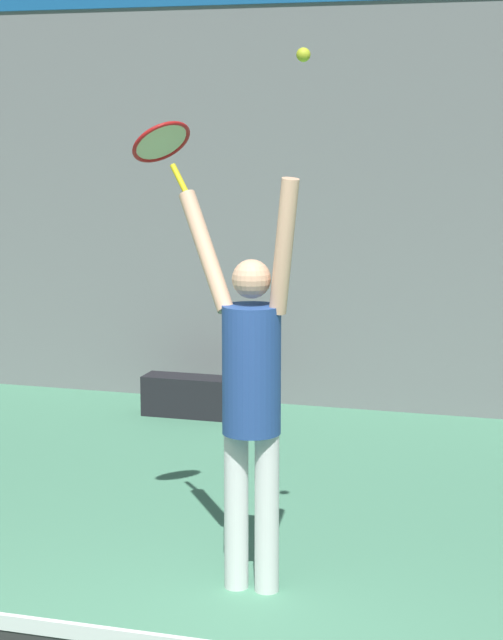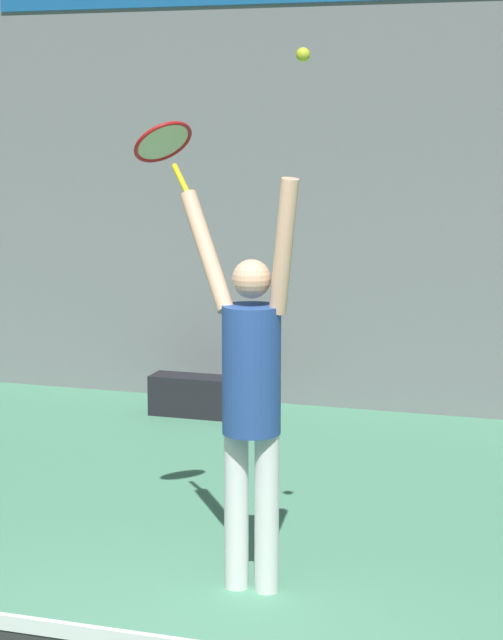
# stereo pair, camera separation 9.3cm
# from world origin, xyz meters

# --- Properties ---
(back_wall) EXTENTS (18.00, 0.10, 5.00)m
(back_wall) POSITION_xyz_m (0.00, 5.58, 2.50)
(back_wall) COLOR slate
(back_wall) RESTS_ON ground_plane
(tennis_player) EXTENTS (0.77, 0.45, 2.20)m
(tennis_player) POSITION_xyz_m (0.18, 1.52, 1.10)
(tennis_player) COLOR white
(tennis_player) RESTS_ON ground_plane
(tennis_racket) EXTENTS (0.42, 0.44, 0.40)m
(tennis_racket) POSITION_xyz_m (-0.43, 1.87, 2.35)
(tennis_racket) COLOR yellow
(tennis_ball) EXTENTS (0.07, 0.07, 0.07)m
(tennis_ball) POSITION_xyz_m (0.46, 1.46, 2.79)
(tennis_ball) COLOR #CCDB2D
(equipment_bag) EXTENTS (0.81, 0.27, 0.34)m
(equipment_bag) POSITION_xyz_m (-1.36, 4.91, 0.17)
(equipment_bag) COLOR black
(equipment_bag) RESTS_ON ground_plane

